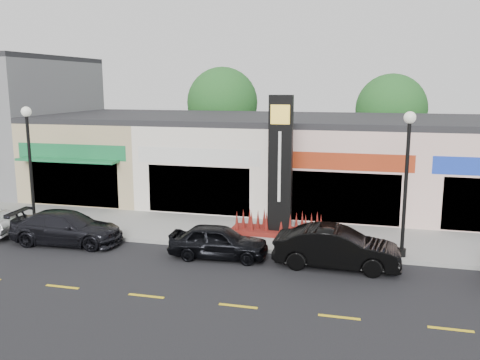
% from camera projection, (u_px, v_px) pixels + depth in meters
% --- Properties ---
extents(ground, '(120.00, 120.00, 0.00)m').
position_uv_depth(ground, '(180.00, 264.00, 18.88)').
color(ground, black).
rests_on(ground, ground).
extents(sidewalk, '(52.00, 4.30, 0.15)m').
position_uv_depth(sidewalk, '(215.00, 230.00, 23.01)').
color(sidewalk, gray).
rests_on(sidewalk, ground).
extents(curb, '(52.00, 0.20, 0.15)m').
position_uv_depth(curb, '(199.00, 245.00, 20.87)').
color(curb, gray).
rests_on(curb, ground).
extents(shop_beige, '(7.00, 10.85, 4.80)m').
position_uv_depth(shop_beige, '(117.00, 153.00, 31.40)').
color(shop_beige, tan).
rests_on(shop_beige, ground).
extents(shop_cream, '(7.00, 10.01, 4.80)m').
position_uv_depth(shop_cream, '(225.00, 157.00, 29.72)').
color(shop_cream, white).
rests_on(shop_cream, ground).
extents(shop_pink_w, '(7.00, 10.01, 4.80)m').
position_uv_depth(shop_pink_w, '(347.00, 161.00, 28.03)').
color(shop_pink_w, beige).
rests_on(shop_pink_w, ground).
extents(tree_rear_west, '(5.20, 5.20, 7.83)m').
position_uv_depth(tree_rear_west, '(222.00, 103.00, 37.44)').
color(tree_rear_west, '#382619').
rests_on(tree_rear_west, ground).
extents(tree_rear_mid, '(4.80, 4.80, 7.29)m').
position_uv_depth(tree_rear_mid, '(391.00, 109.00, 34.61)').
color(tree_rear_mid, '#382619').
rests_on(tree_rear_mid, ground).
extents(lamp_west_near, '(0.44, 0.44, 5.47)m').
position_uv_depth(lamp_west_near, '(30.00, 155.00, 22.55)').
color(lamp_west_near, black).
rests_on(lamp_west_near, sidewalk).
extents(lamp_east_near, '(0.44, 0.44, 5.47)m').
position_uv_depth(lamp_east_near, '(407.00, 170.00, 18.68)').
color(lamp_east_near, black).
rests_on(lamp_east_near, sidewalk).
extents(pylon_sign, '(4.20, 1.30, 6.00)m').
position_uv_depth(pylon_sign, '(280.00, 186.00, 21.73)').
color(pylon_sign, '#5C170F').
rests_on(pylon_sign, sidewalk).
extents(car_dark_sedan, '(2.20, 4.82, 1.37)m').
position_uv_depth(car_dark_sedan, '(67.00, 228.00, 21.19)').
color(car_dark_sedan, black).
rests_on(car_dark_sedan, ground).
extents(car_black_sedan, '(1.75, 3.89, 1.30)m').
position_uv_depth(car_black_sedan, '(219.00, 241.00, 19.47)').
color(car_black_sedan, black).
rests_on(car_black_sedan, ground).
extents(car_black_conv, '(1.66, 4.54, 1.49)m').
position_uv_depth(car_black_conv, '(337.00, 248.00, 18.41)').
color(car_black_conv, black).
rests_on(car_black_conv, ground).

